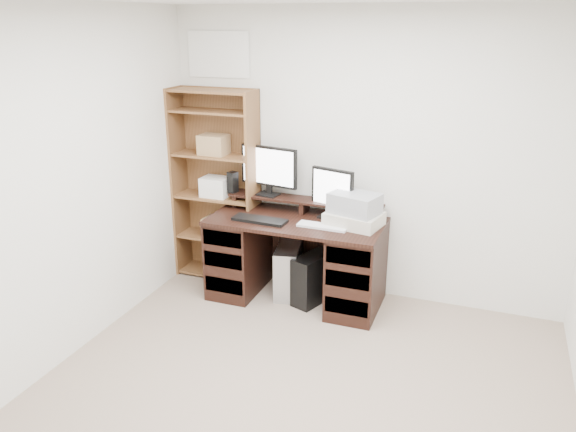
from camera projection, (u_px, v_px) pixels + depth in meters
The scene contains 14 objects.
room at pixel (278, 238), 3.05m from camera, with size 3.54×4.04×2.54m.
desk at pixel (296, 258), 4.94m from camera, with size 1.50×0.70×0.75m.
riser_shelf at pixel (305, 202), 4.98m from camera, with size 1.40×0.22×0.12m.
monitor_wide at pixel (269, 168), 5.01m from camera, with size 0.56×0.17×0.44m.
monitor_small at pixel (332, 191), 4.79m from camera, with size 0.39×0.19×0.43m.
speaker at pixel (233, 182), 5.14m from camera, with size 0.08×0.08×0.19m, color black.
keyboard_black at pixel (260, 220), 4.77m from camera, with size 0.47×0.16×0.03m, color black.
keyboard_white at pixel (323, 226), 4.63m from camera, with size 0.42×0.13×0.02m, color silver.
mouse at pixel (358, 230), 4.53m from camera, with size 0.08×0.05×0.03m, color white.
printer at pixel (354, 219), 4.67m from camera, with size 0.44×0.33×0.11m, color beige.
basket at pixel (355, 203), 4.62m from camera, with size 0.39×0.28×0.17m, color #969AA0.
tower_silver at pixel (288, 270), 5.09m from camera, with size 0.20×0.46×0.46m, color #ADB0B4.
tower_black at pixel (314, 278), 4.95m from camera, with size 0.33×0.48×0.44m.
bookshelf at pixel (217, 184), 5.24m from camera, with size 0.80×0.30×1.80m.
Camera 1 is at (1.04, -2.64, 2.38)m, focal length 35.00 mm.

